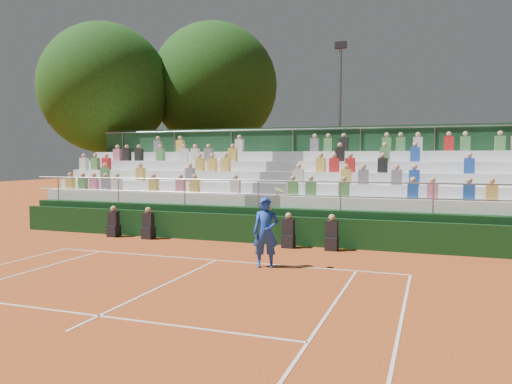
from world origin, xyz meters
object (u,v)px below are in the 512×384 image
(floodlight_mast, at_px, (340,116))
(tree_west, at_px, (105,89))
(tree_east, at_px, (214,87))
(tennis_player, at_px, (266,232))

(floodlight_mast, bearing_deg, tree_west, -169.72)
(tree_west, distance_m, tree_east, 6.43)
(floodlight_mast, bearing_deg, tree_east, 168.08)
(tennis_player, bearing_deg, tree_west, 140.15)
(tennis_player, distance_m, floodlight_mast, 14.24)
(tennis_player, height_order, tree_west, tree_west)
(tennis_player, xyz_separation_m, tree_east, (-8.47, 15.28, 6.38))
(tree_east, relative_size, floodlight_mast, 1.24)
(tennis_player, height_order, floodlight_mast, floodlight_mast)
(floodlight_mast, bearing_deg, tennis_player, -88.25)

